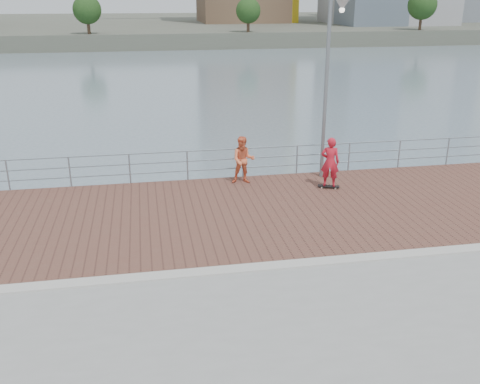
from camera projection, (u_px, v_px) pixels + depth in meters
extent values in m
plane|color=slate|center=(254.00, 337.00, 13.94)|extent=(400.00, 400.00, 0.00)
cube|color=brown|center=(231.00, 213.00, 16.56)|extent=(40.00, 6.80, 0.02)
cube|color=#B7B5AD|center=(254.00, 268.00, 13.23)|extent=(40.00, 0.40, 0.06)
cube|color=#4C5142|center=(149.00, 25.00, 126.44)|extent=(320.00, 95.00, 2.50)
cylinder|color=#8C9EA8|center=(8.00, 176.00, 18.30)|extent=(0.06, 0.06, 1.10)
cylinder|color=#8C9EA8|center=(70.00, 172.00, 18.64)|extent=(0.06, 0.06, 1.10)
cylinder|color=#8C9EA8|center=(130.00, 169.00, 18.99)|extent=(0.06, 0.06, 1.10)
cylinder|color=#8C9EA8|center=(187.00, 166.00, 19.33)|extent=(0.06, 0.06, 1.10)
cylinder|color=#8C9EA8|center=(243.00, 163.00, 19.68)|extent=(0.06, 0.06, 1.10)
cylinder|color=#8C9EA8|center=(297.00, 160.00, 20.02)|extent=(0.06, 0.06, 1.10)
cylinder|color=#8C9EA8|center=(349.00, 157.00, 20.37)|extent=(0.06, 0.06, 1.10)
cylinder|color=#8C9EA8|center=(399.00, 154.00, 20.71)|extent=(0.06, 0.06, 1.10)
cylinder|color=#8C9EA8|center=(447.00, 152.00, 21.06)|extent=(0.06, 0.06, 1.10)
cylinder|color=#8C9EA8|center=(215.00, 150.00, 19.31)|extent=(39.00, 0.05, 0.05)
cylinder|color=#8C9EA8|center=(215.00, 160.00, 19.44)|extent=(39.00, 0.05, 0.05)
cylinder|color=#8C9EA8|center=(216.00, 169.00, 19.57)|extent=(39.00, 0.05, 0.05)
cylinder|color=gray|center=(326.00, 88.00, 18.74)|extent=(0.13, 0.13, 6.57)
cube|color=black|center=(329.00, 186.00, 18.65)|extent=(0.76, 0.45, 0.03)
cylinder|color=beige|center=(322.00, 187.00, 18.64)|extent=(0.07, 0.06, 0.06)
cylinder|color=beige|center=(335.00, 188.00, 18.56)|extent=(0.07, 0.06, 0.06)
cylinder|color=beige|center=(322.00, 186.00, 18.76)|extent=(0.07, 0.06, 0.06)
cylinder|color=beige|center=(335.00, 187.00, 18.68)|extent=(0.07, 0.06, 0.06)
imported|color=red|center=(330.00, 162.00, 18.34)|extent=(0.74, 0.61, 1.73)
imported|color=#F27347|center=(243.00, 160.00, 18.91)|extent=(0.91, 0.75, 1.70)
cylinder|color=#473323|center=(88.00, 23.00, 81.79)|extent=(0.50, 0.50, 3.34)
sphere|color=#193814|center=(87.00, 10.00, 81.13)|extent=(4.29, 4.29, 4.29)
cylinder|color=#473323|center=(248.00, 22.00, 86.03)|extent=(0.50, 0.50, 3.09)
sphere|color=#193814|center=(248.00, 11.00, 85.42)|extent=(3.97, 3.97, 3.97)
cylinder|color=#473323|center=(421.00, 18.00, 90.94)|extent=(0.50, 0.50, 3.81)
sphere|color=#193814|center=(422.00, 5.00, 90.19)|extent=(4.89, 4.89, 4.89)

